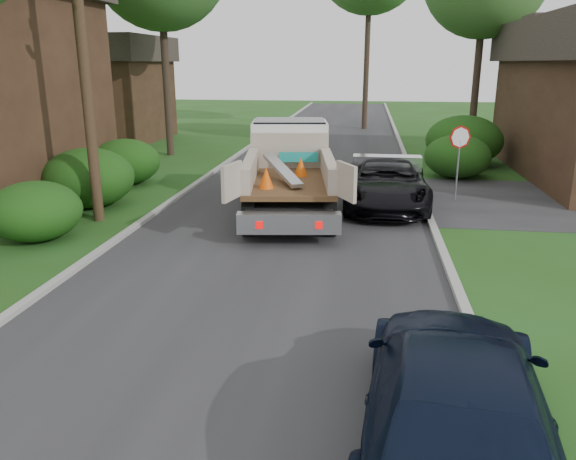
{
  "coord_description": "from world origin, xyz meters",
  "views": [
    {
      "loc": [
        2.16,
        -9.93,
        4.42
      ],
      "look_at": [
        0.68,
        0.75,
        1.2
      ],
      "focal_mm": 35.0,
      "sensor_mm": 36.0,
      "label": 1
    }
  ],
  "objects_px": {
    "house_left_far": "(98,87)",
    "stop_sign": "(459,147)",
    "utility_pole": "(81,33)",
    "flatbed_truck": "(289,162)",
    "navy_suv": "(455,397)",
    "black_pickup": "(386,183)"
  },
  "relations": [
    {
      "from": "utility_pole",
      "to": "navy_suv",
      "type": "distance_m",
      "value": 13.4
    },
    {
      "from": "stop_sign",
      "to": "utility_pole",
      "type": "relative_size",
      "value": 0.25
    },
    {
      "from": "flatbed_truck",
      "to": "stop_sign",
      "type": "bearing_deg",
      "value": 7.53
    },
    {
      "from": "house_left_far",
      "to": "flatbed_truck",
      "type": "distance_m",
      "value": 19.71
    },
    {
      "from": "stop_sign",
      "to": "navy_suv",
      "type": "xyz_separation_m",
      "value": [
        -1.91,
        -13.13,
        -1.02
      ]
    },
    {
      "from": "utility_pole",
      "to": "flatbed_truck",
      "type": "xyz_separation_m",
      "value": [
        5.27,
        2.56,
        -3.75
      ]
    },
    {
      "from": "house_left_far",
      "to": "black_pickup",
      "type": "distance_m",
      "value": 21.74
    },
    {
      "from": "flatbed_truck",
      "to": "navy_suv",
      "type": "relative_size",
      "value": 1.39
    },
    {
      "from": "black_pickup",
      "to": "navy_suv",
      "type": "bearing_deg",
      "value": -87.33
    },
    {
      "from": "stop_sign",
      "to": "house_left_far",
      "type": "xyz_separation_m",
      "value": [
        -18.7,
        13.0,
        1.27
      ]
    },
    {
      "from": "house_left_far",
      "to": "flatbed_truck",
      "type": "bearing_deg",
      "value": -47.42
    },
    {
      "from": "house_left_far",
      "to": "navy_suv",
      "type": "bearing_deg",
      "value": -57.28
    },
    {
      "from": "utility_pole",
      "to": "navy_suv",
      "type": "xyz_separation_m",
      "value": [
        8.77,
        -9.11,
        -4.42
      ]
    },
    {
      "from": "utility_pole",
      "to": "house_left_far",
      "type": "xyz_separation_m",
      "value": [
        -8.02,
        17.02,
        -2.12
      ]
    },
    {
      "from": "flatbed_truck",
      "to": "navy_suv",
      "type": "distance_m",
      "value": 12.2
    },
    {
      "from": "house_left_far",
      "to": "black_pickup",
      "type": "height_order",
      "value": "house_left_far"
    },
    {
      "from": "stop_sign",
      "to": "black_pickup",
      "type": "bearing_deg",
      "value": -154.04
    },
    {
      "from": "flatbed_truck",
      "to": "navy_suv",
      "type": "xyz_separation_m",
      "value": [
        3.5,
        -11.67,
        -0.67
      ]
    },
    {
      "from": "utility_pole",
      "to": "navy_suv",
      "type": "bearing_deg",
      "value": -46.11
    },
    {
      "from": "flatbed_truck",
      "to": "black_pickup",
      "type": "relative_size",
      "value": 1.3
    },
    {
      "from": "utility_pole",
      "to": "house_left_far",
      "type": "relative_size",
      "value": 1.32
    },
    {
      "from": "house_left_far",
      "to": "stop_sign",
      "type": "bearing_deg",
      "value": -34.81
    }
  ]
}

